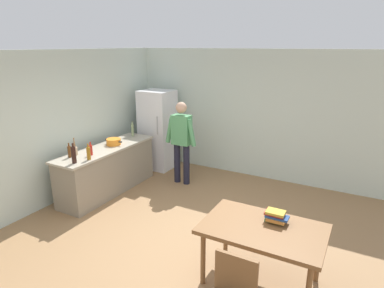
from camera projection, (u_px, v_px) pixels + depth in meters
The scene contains 15 objects.
ground_plane at pixel (175, 238), 4.91m from camera, with size 14.00×14.00×0.00m, color #936D47.
wall_back at pixel (247, 114), 7.04m from camera, with size 6.40×0.12×2.70m, color silver.
wall_left at pixel (55, 128), 5.88m from camera, with size 0.12×5.60×2.70m, color silver.
kitchen_counter at pixel (108, 170), 6.37m from camera, with size 0.64×2.20×0.90m.
refrigerator at pixel (158, 130), 7.54m from camera, with size 0.70×0.67×1.80m.
person at pixel (181, 138), 6.62m from camera, with size 0.70×0.22×1.70m.
dining_table at pixel (263, 233), 3.83m from camera, with size 1.40×0.90×0.75m.
cooking_pot at pixel (114, 142), 6.40m from camera, with size 0.40×0.28×0.12m.
utensil_jar at pixel (74, 151), 5.80m from camera, with size 0.11×0.11×0.32m.
bottle_vinegar_tall at pixel (133, 130), 6.99m from camera, with size 0.06×0.06×0.32m.
bottle_beer_brown at pixel (69, 151), 5.67m from camera, with size 0.06×0.06×0.26m.
bottle_oil_amber at pixel (89, 153), 5.55m from camera, with size 0.06×0.06×0.28m.
bottle_wine_dark at pixel (74, 155), 5.39m from camera, with size 0.08×0.08×0.34m.
bottle_sauce_red at pixel (91, 150), 5.79m from camera, with size 0.06×0.06×0.24m.
book_stack at pixel (276, 216), 3.90m from camera, with size 0.28×0.20×0.15m.
Camera 1 is at (2.28, -3.65, 2.78)m, focal length 30.78 mm.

